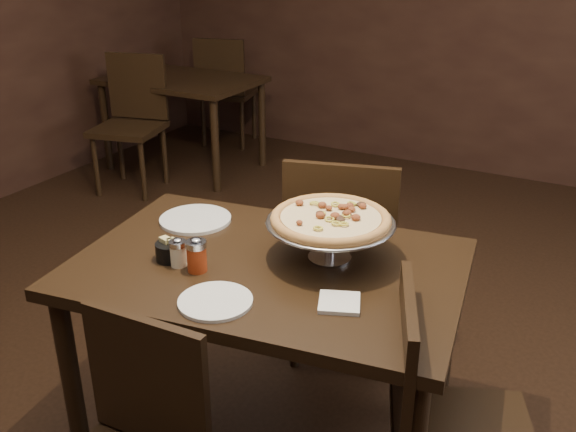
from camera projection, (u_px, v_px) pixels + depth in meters
The scene contains 15 objects.
room at pixel (279, 82), 1.98m from camera, with size 6.04×7.04×2.84m.
dining_table at pixel (268, 290), 2.20m from camera, with size 1.40×1.04×0.81m.
background_table at pixel (182, 90), 5.20m from camera, with size 1.21×0.81×0.76m.
pizza_stand at pixel (331, 219), 2.13m from camera, with size 0.44×0.44×0.18m.
parmesan_shaker at pixel (178, 253), 2.12m from camera, with size 0.06×0.06×0.10m.
pepper_flake_shaker at pixel (197, 255), 2.09m from camera, with size 0.07×0.07×0.12m.
packet_caddy at pixel (170, 250), 2.17m from camera, with size 0.10×0.10×0.08m.
napkin_stack at pixel (339, 303), 1.91m from camera, with size 0.12×0.12×0.01m, color silver.
plate_left at pixel (195, 219), 2.47m from camera, with size 0.27×0.27×0.01m, color silver.
plate_near at pixel (215, 301), 1.92m from camera, with size 0.23×0.23×0.01m, color silver.
serving_spatula at pixel (334, 235), 2.03m from camera, with size 0.17×0.17×0.02m.
chair_far at pixel (342, 253), 2.79m from camera, with size 0.57×0.57×1.00m.
chair_side at pixel (440, 419), 1.91m from camera, with size 0.55×0.55×0.91m.
bg_chair_far at pixel (225, 88), 5.82m from camera, with size 0.56×0.56×0.99m.
bg_chair_near at pixel (132, 117), 4.84m from camera, with size 0.57×0.57×1.01m.
Camera 1 is at (1.04, -1.70, 1.82)m, focal length 40.00 mm.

